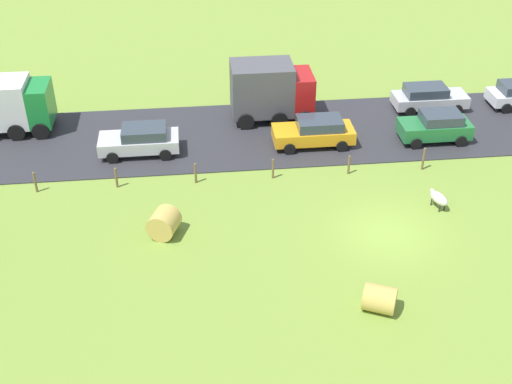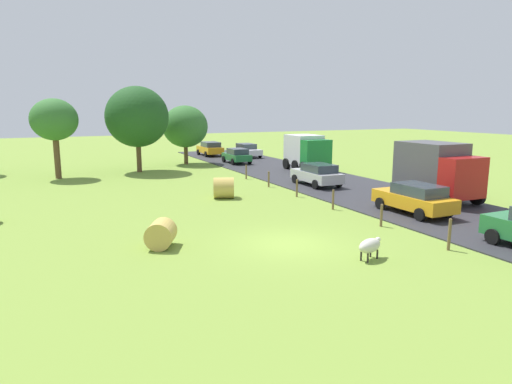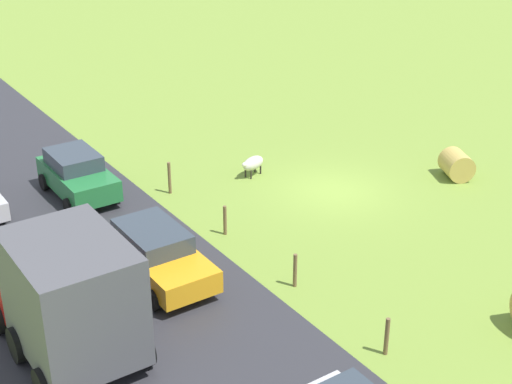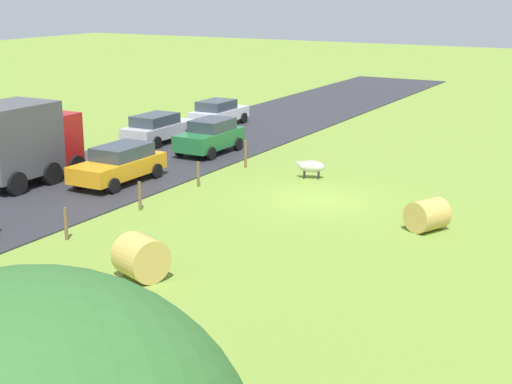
{
  "view_description": "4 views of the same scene",
  "coord_description": "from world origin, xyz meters",
  "px_view_note": "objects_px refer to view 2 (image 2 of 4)",
  "views": [
    {
      "loc": [
        -23.52,
        8.63,
        18.18
      ],
      "look_at": [
        2.46,
        5.78,
        1.08
      ],
      "focal_mm": 46.33,
      "sensor_mm": 36.0,
      "label": 1
    },
    {
      "loc": [
        -8.72,
        -15.75,
        5.52
      ],
      "look_at": [
        1.22,
        5.82,
        1.1
      ],
      "focal_mm": 31.73,
      "sensor_mm": 36.0,
      "label": 2
    },
    {
      "loc": [
        17.11,
        19.9,
        12.28
      ],
      "look_at": [
        4.1,
        0.66,
        1.31
      ],
      "focal_mm": 52.39,
      "sensor_mm": 36.0,
      "label": 3
    },
    {
      "loc": [
        -11.99,
        26.65,
        8.25
      ],
      "look_at": [
        0.2,
        4.8,
        1.44
      ],
      "focal_mm": 53.68,
      "sensor_mm": 36.0,
      "label": 4
    }
  ],
  "objects_px": {
    "car_7": "(210,148)",
    "tree_1": "(54,120)",
    "tree_0": "(185,127)",
    "truck_0": "(437,170)",
    "truck_1": "(307,151)",
    "sheep_0": "(370,246)",
    "hay_bale_1": "(224,188)",
    "car_1": "(317,174)",
    "car_3": "(237,155)",
    "tree_4": "(137,117)",
    "car_4": "(247,150)",
    "car_2": "(415,198)",
    "hay_bale_0": "(161,234)"
  },
  "relations": [
    {
      "from": "sheep_0",
      "to": "hay_bale_0",
      "type": "distance_m",
      "value": 8.14
    },
    {
      "from": "car_7",
      "to": "tree_1",
      "type": "bearing_deg",
      "value": -146.32
    },
    {
      "from": "tree_1",
      "to": "car_1",
      "type": "bearing_deg",
      "value": -35.0
    },
    {
      "from": "tree_0",
      "to": "car_2",
      "type": "relative_size",
      "value": 1.28
    },
    {
      "from": "car_2",
      "to": "car_4",
      "type": "height_order",
      "value": "car_2"
    },
    {
      "from": "hay_bale_0",
      "to": "truck_1",
      "type": "distance_m",
      "value": 24.09
    },
    {
      "from": "car_1",
      "to": "car_2",
      "type": "xyz_separation_m",
      "value": [
        -0.11,
        -9.63,
        0.01
      ]
    },
    {
      "from": "sheep_0",
      "to": "car_2",
      "type": "relative_size",
      "value": 0.29
    },
    {
      "from": "tree_4",
      "to": "truck_1",
      "type": "xyz_separation_m",
      "value": [
        13.69,
        -5.49,
        -3.03
      ]
    },
    {
      "from": "tree_4",
      "to": "truck_1",
      "type": "relative_size",
      "value": 1.76
    },
    {
      "from": "truck_0",
      "to": "car_3",
      "type": "xyz_separation_m",
      "value": [
        -3.69,
        22.17,
        -1.05
      ]
    },
    {
      "from": "car_4",
      "to": "hay_bale_0",
      "type": "bearing_deg",
      "value": -119.5
    },
    {
      "from": "tree_4",
      "to": "hay_bale_1",
      "type": "bearing_deg",
      "value": -79.71
    },
    {
      "from": "hay_bale_1",
      "to": "car_1",
      "type": "distance_m",
      "value": 7.74
    },
    {
      "from": "tree_1",
      "to": "sheep_0",
      "type": "bearing_deg",
      "value": -69.33
    },
    {
      "from": "tree_4",
      "to": "car_4",
      "type": "xyz_separation_m",
      "value": [
        13.31,
        6.89,
        -3.93
      ]
    },
    {
      "from": "truck_1",
      "to": "car_3",
      "type": "bearing_deg",
      "value": 116.89
    },
    {
      "from": "tree_0",
      "to": "truck_1",
      "type": "xyz_separation_m",
      "value": [
        8.41,
        -9.17,
        -1.98
      ]
    },
    {
      "from": "hay_bale_0",
      "to": "truck_0",
      "type": "bearing_deg",
      "value": 7.26
    },
    {
      "from": "tree_4",
      "to": "truck_0",
      "type": "distance_m",
      "value": 24.68
    },
    {
      "from": "car_1",
      "to": "hay_bale_0",
      "type": "bearing_deg",
      "value": -144.21
    },
    {
      "from": "tree_4",
      "to": "car_4",
      "type": "bearing_deg",
      "value": 27.36
    },
    {
      "from": "tree_0",
      "to": "truck_0",
      "type": "bearing_deg",
      "value": -70.74
    },
    {
      "from": "car_3",
      "to": "car_4",
      "type": "relative_size",
      "value": 0.87
    },
    {
      "from": "truck_1",
      "to": "car_7",
      "type": "bearing_deg",
      "value": 103.51
    },
    {
      "from": "tree_0",
      "to": "truck_1",
      "type": "bearing_deg",
      "value": -47.46
    },
    {
      "from": "tree_1",
      "to": "truck_0",
      "type": "relative_size",
      "value": 1.3
    },
    {
      "from": "hay_bale_0",
      "to": "car_4",
      "type": "distance_m",
      "value": 33.78
    },
    {
      "from": "car_2",
      "to": "car_7",
      "type": "bearing_deg",
      "value": 90.18
    },
    {
      "from": "hay_bale_0",
      "to": "car_2",
      "type": "bearing_deg",
      "value": 0.44
    },
    {
      "from": "tree_1",
      "to": "hay_bale_0",
      "type": "bearing_deg",
      "value": -81.42
    },
    {
      "from": "truck_1",
      "to": "hay_bale_1",
      "type": "bearing_deg",
      "value": -142.34
    },
    {
      "from": "car_2",
      "to": "truck_1",
      "type": "bearing_deg",
      "value": 77.95
    },
    {
      "from": "hay_bale_0",
      "to": "tree_1",
      "type": "distance_m",
      "value": 22.07
    },
    {
      "from": "sheep_0",
      "to": "tree_4",
      "type": "xyz_separation_m",
      "value": [
        -3.32,
        27.23,
        4.23
      ]
    },
    {
      "from": "car_4",
      "to": "tree_0",
      "type": "bearing_deg",
      "value": -158.2
    },
    {
      "from": "car_1",
      "to": "tree_4",
      "type": "bearing_deg",
      "value": 128.57
    },
    {
      "from": "car_7",
      "to": "tree_4",
      "type": "bearing_deg",
      "value": -135.02
    },
    {
      "from": "sheep_0",
      "to": "tree_1",
      "type": "height_order",
      "value": "tree_1"
    },
    {
      "from": "tree_0",
      "to": "truck_1",
      "type": "distance_m",
      "value": 12.6
    },
    {
      "from": "tree_0",
      "to": "car_7",
      "type": "bearing_deg",
      "value": 53.24
    },
    {
      "from": "car_2",
      "to": "car_3",
      "type": "distance_m",
      "value": 24.23
    },
    {
      "from": "car_2",
      "to": "car_4",
      "type": "bearing_deg",
      "value": 83.69
    },
    {
      "from": "truck_1",
      "to": "car_7",
      "type": "distance_m",
      "value": 15.92
    },
    {
      "from": "sheep_0",
      "to": "truck_0",
      "type": "distance_m",
      "value": 12.5
    },
    {
      "from": "tree_1",
      "to": "car_3",
      "type": "height_order",
      "value": "tree_1"
    },
    {
      "from": "sheep_0",
      "to": "car_7",
      "type": "xyz_separation_m",
      "value": [
        6.66,
        37.19,
        0.36
      ]
    },
    {
      "from": "truck_0",
      "to": "sheep_0",
      "type": "bearing_deg",
      "value": -146.38
    },
    {
      "from": "tree_0",
      "to": "car_7",
      "type": "relative_size",
      "value": 1.32
    },
    {
      "from": "tree_0",
      "to": "tree_1",
      "type": "distance_m",
      "value": 12.77
    }
  ]
}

